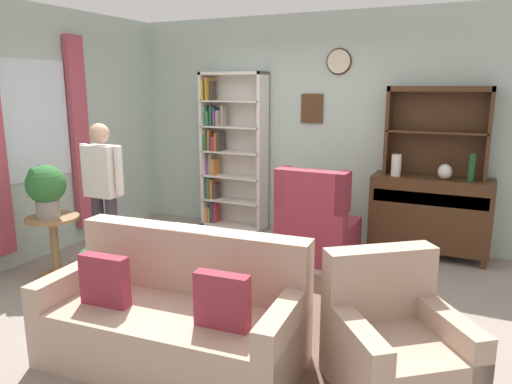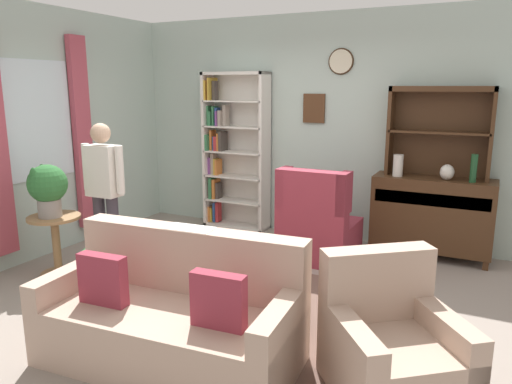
% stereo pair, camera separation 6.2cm
% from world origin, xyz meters
% --- Properties ---
extents(ground_plane, '(5.40, 4.60, 0.02)m').
position_xyz_m(ground_plane, '(0.00, 0.00, -0.01)').
color(ground_plane, gray).
extents(wall_back, '(5.00, 0.09, 2.80)m').
position_xyz_m(wall_back, '(0.00, 2.13, 1.41)').
color(wall_back, '#ADC1B7').
rests_on(wall_back, ground_plane).
extents(wall_left, '(0.16, 4.20, 2.80)m').
position_xyz_m(wall_left, '(-2.52, 0.00, 1.40)').
color(wall_left, '#ADC1B7').
rests_on(wall_left, ground_plane).
extents(area_rug, '(2.31, 2.09, 0.01)m').
position_xyz_m(area_rug, '(0.20, -0.30, 0.00)').
color(area_rug, brown).
rests_on(area_rug, ground_plane).
extents(bookshelf, '(0.90, 0.30, 2.10)m').
position_xyz_m(bookshelf, '(-1.12, 1.95, 1.06)').
color(bookshelf, silver).
rests_on(bookshelf, ground_plane).
extents(sideboard, '(1.30, 0.45, 0.92)m').
position_xyz_m(sideboard, '(1.50, 1.86, 0.51)').
color(sideboard, '#422816').
rests_on(sideboard, ground_plane).
extents(sideboard_hutch, '(1.10, 0.26, 1.00)m').
position_xyz_m(sideboard_hutch, '(1.50, 1.97, 1.56)').
color(sideboard_hutch, '#422816').
rests_on(sideboard_hutch, sideboard).
extents(vase_tall, '(0.11, 0.11, 0.25)m').
position_xyz_m(vase_tall, '(1.11, 1.78, 1.04)').
color(vase_tall, beige).
rests_on(vase_tall, sideboard).
extents(vase_round, '(0.15, 0.15, 0.17)m').
position_xyz_m(vase_round, '(1.63, 1.79, 1.01)').
color(vase_round, beige).
rests_on(vase_round, sideboard).
extents(bottle_wine, '(0.07, 0.07, 0.30)m').
position_xyz_m(bottle_wine, '(1.89, 1.77, 1.07)').
color(bottle_wine, '#194223').
rests_on(bottle_wine, sideboard).
extents(couch_floral, '(1.86, 0.97, 0.90)m').
position_xyz_m(couch_floral, '(0.13, -1.19, 0.31)').
color(couch_floral, tan).
rests_on(couch_floral, ground_plane).
extents(armchair_floral, '(1.07, 1.08, 0.88)m').
position_xyz_m(armchair_floral, '(1.60, -0.91, 0.29)').
color(armchair_floral, tan).
rests_on(armchair_floral, ground_plane).
extents(wingback_chair, '(0.79, 0.81, 1.05)m').
position_xyz_m(wingback_chair, '(0.37, 1.20, 0.38)').
color(wingback_chair, maroon).
rests_on(wingback_chair, ground_plane).
extents(plant_stand, '(0.52, 0.52, 0.63)m').
position_xyz_m(plant_stand, '(-1.87, -0.43, 0.39)').
color(plant_stand, '#997047').
rests_on(plant_stand, ground_plane).
extents(potted_plant_large, '(0.39, 0.39, 0.53)m').
position_xyz_m(potted_plant_large, '(-1.88, -0.46, 0.94)').
color(potted_plant_large, gray).
rests_on(potted_plant_large, plant_stand).
extents(potted_plant_small, '(0.24, 0.24, 0.33)m').
position_xyz_m(potted_plant_small, '(-1.50, -0.33, 0.19)').
color(potted_plant_small, gray).
rests_on(potted_plant_small, ground_plane).
extents(person_reading, '(0.52, 0.20, 1.56)m').
position_xyz_m(person_reading, '(-1.48, -0.11, 0.91)').
color(person_reading, '#38333D').
rests_on(person_reading, ground_plane).
extents(coffee_table, '(0.80, 0.50, 0.42)m').
position_xyz_m(coffee_table, '(0.34, -0.49, 0.35)').
color(coffee_table, '#422816').
rests_on(coffee_table, ground_plane).
extents(book_stack, '(0.21, 0.14, 0.08)m').
position_xyz_m(book_stack, '(0.24, -0.52, 0.46)').
color(book_stack, '#337247').
rests_on(book_stack, coffee_table).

